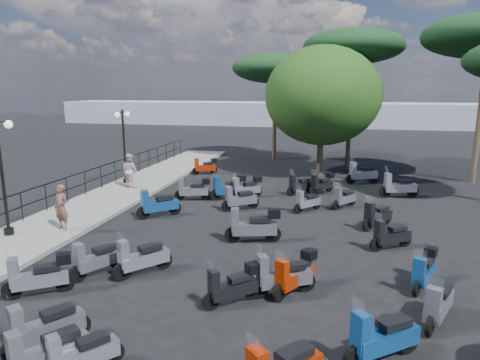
% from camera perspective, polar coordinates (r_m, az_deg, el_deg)
% --- Properties ---
extents(ground, '(120.00, 120.00, 0.00)m').
position_cam_1_polar(ground, '(14.89, -1.24, -7.39)').
color(ground, black).
rests_on(ground, ground).
extents(sidewalk, '(3.00, 30.00, 0.15)m').
position_cam_1_polar(sidewalk, '(19.97, -17.43, -2.61)').
color(sidewalk, '#5F5D5A').
rests_on(sidewalk, ground).
extents(railing, '(0.04, 26.04, 1.10)m').
position_cam_1_polar(railing, '(20.31, -21.03, -0.24)').
color(railing, black).
rests_on(railing, sidewalk).
extents(lamp_post_1, '(0.44, 1.14, 3.91)m').
position_cam_1_polar(lamp_post_1, '(15.97, -29.20, 1.22)').
color(lamp_post_1, black).
rests_on(lamp_post_1, sidewalk).
extents(lamp_post_2, '(0.36, 1.10, 3.76)m').
position_cam_1_polar(lamp_post_2, '(22.75, -15.22, 4.99)').
color(lamp_post_2, black).
rests_on(lamp_post_2, sidewalk).
extents(woman, '(0.66, 0.51, 1.60)m').
position_cam_1_polar(woman, '(16.02, -22.73, -3.39)').
color(woman, brown).
rests_on(woman, sidewalk).
extents(pedestrian_far, '(0.97, 0.86, 1.68)m').
position_cam_1_polar(pedestrian_far, '(21.80, -14.48, 1.25)').
color(pedestrian_far, '#C7A9AA').
rests_on(pedestrian_far, sidewalk).
extents(scooter_1, '(1.43, 1.10, 1.32)m').
position_cam_1_polar(scooter_1, '(11.76, -25.23, -11.51)').
color(scooter_1, black).
rests_on(scooter_1, ground).
extents(scooter_2, '(0.94, 1.50, 1.32)m').
position_cam_1_polar(scooter_2, '(12.35, -18.62, -10.02)').
color(scooter_2, black).
rests_on(scooter_2, ground).
extents(scooter_3, '(1.41, 1.32, 1.45)m').
position_cam_1_polar(scooter_3, '(17.07, -10.88, -3.26)').
color(scooter_3, black).
rests_on(scooter_3, ground).
extents(scooter_4, '(1.52, 1.19, 1.41)m').
position_cam_1_polar(scooter_4, '(19.48, -1.54, -1.03)').
color(scooter_4, black).
rests_on(scooter_4, ground).
extents(scooter_5, '(1.37, 0.94, 1.22)m').
position_cam_1_polar(scooter_5, '(25.13, -4.69, 1.79)').
color(scooter_5, black).
rests_on(scooter_5, ground).
extents(scooter_6, '(1.01, 1.22, 1.19)m').
position_cam_1_polar(scooter_6, '(8.56, -20.45, -21.05)').
color(scooter_6, black).
rests_on(scooter_6, ground).
extents(scooter_7, '(1.08, 1.43, 1.34)m').
position_cam_1_polar(scooter_7, '(9.52, -24.59, -17.43)').
color(scooter_7, black).
rests_on(scooter_7, ground).
extents(scooter_8, '(1.18, 1.42, 1.39)m').
position_cam_1_polar(scooter_8, '(12.04, -13.01, -10.15)').
color(scooter_8, black).
rests_on(scooter_8, ground).
extents(scooter_9, '(1.41, 1.08, 1.33)m').
position_cam_1_polar(scooter_9, '(17.73, -0.07, -2.59)').
color(scooter_9, black).
rests_on(scooter_9, ground).
extents(scooter_10, '(1.60, 0.77, 1.32)m').
position_cam_1_polar(scooter_10, '(19.39, -6.26, -1.27)').
color(scooter_10, black).
rests_on(scooter_10, ground).
extents(scooter_11, '(1.35, 1.16, 1.30)m').
position_cam_1_polar(scooter_11, '(19.57, 0.84, -1.09)').
color(scooter_11, black).
rests_on(scooter_11, ground).
extents(scooter_13, '(1.22, 1.13, 1.21)m').
position_cam_1_polar(scooter_13, '(10.29, -0.97, -13.97)').
color(scooter_13, black).
rests_on(scooter_13, ground).
extents(scooter_14, '(0.98, 1.44, 1.28)m').
position_cam_1_polar(scooter_14, '(10.89, 7.35, -12.40)').
color(scooter_14, black).
rests_on(scooter_14, ground).
extents(scooter_15, '(1.83, 0.82, 1.49)m').
position_cam_1_polar(scooter_15, '(14.07, 1.81, -6.15)').
color(scooter_15, black).
rests_on(scooter_15, ground).
extents(scooter_16, '(1.18, 1.21, 1.27)m').
position_cam_1_polar(scooter_16, '(20.55, 8.01, -0.70)').
color(scooter_16, black).
rests_on(scooter_16, ground).
extents(scooter_17, '(1.13, 1.31, 1.25)m').
position_cam_1_polar(scooter_17, '(20.84, 10.84, -0.53)').
color(scooter_17, black).
rests_on(scooter_17, ground).
extents(scooter_19, '(1.47, 1.19, 1.41)m').
position_cam_1_polar(scooter_19, '(8.77, 18.36, -19.40)').
color(scooter_19, black).
rests_on(scooter_19, ground).
extents(scooter_20, '(1.55, 1.00, 1.38)m').
position_cam_1_polar(scooter_20, '(10.75, 5.55, -12.71)').
color(scooter_20, black).
rests_on(scooter_20, ground).
extents(scooter_21, '(1.09, 1.23, 1.19)m').
position_cam_1_polar(scooter_21, '(17.79, 9.08, -2.74)').
color(scooter_21, black).
rests_on(scooter_21, ground).
extents(scooter_22, '(0.99, 1.27, 1.21)m').
position_cam_1_polar(scooter_22, '(18.58, 13.69, -2.39)').
color(scooter_22, black).
rests_on(scooter_22, ground).
extents(scooter_23, '(1.76, 0.98, 1.50)m').
position_cam_1_polar(scooter_23, '(23.46, 15.96, 0.75)').
color(scooter_23, black).
rests_on(scooter_23, ground).
extents(scooter_25, '(0.86, 1.54, 1.31)m').
position_cam_1_polar(scooter_25, '(10.41, 24.89, -14.87)').
color(scooter_25, black).
rests_on(scooter_25, ground).
extents(scooter_26, '(0.82, 1.43, 1.21)m').
position_cam_1_polar(scooter_26, '(12.00, 23.32, -11.07)').
color(scooter_26, black).
rests_on(scooter_26, ground).
extents(scooter_27, '(1.36, 1.00, 1.26)m').
position_cam_1_polar(scooter_27, '(14.34, 19.42, -7.04)').
color(scooter_27, black).
rests_on(scooter_27, ground).
extents(scooter_28, '(1.11, 1.35, 1.31)m').
position_cam_1_polar(scooter_28, '(16.27, 17.78, -4.59)').
color(scooter_28, black).
rests_on(scooter_28, ground).
extents(scooter_29, '(1.81, 0.80, 1.47)m').
position_cam_1_polar(scooter_29, '(21.06, 20.36, -0.84)').
color(scooter_29, black).
rests_on(scooter_29, ground).
extents(scooter_30, '(1.08, 1.43, 1.34)m').
position_cam_1_polar(scooter_30, '(8.70, -24.38, -20.38)').
color(scooter_30, black).
rests_on(scooter_30, ground).
extents(broadleaf_tree, '(6.53, 6.53, 7.32)m').
position_cam_1_polar(broadleaf_tree, '(24.84, 10.94, 10.98)').
color(broadleaf_tree, '#38281E').
rests_on(broadleaf_tree, ground).
extents(pine_0, '(5.97, 5.97, 8.42)m').
position_cam_1_polar(pine_0, '(27.23, 14.89, 16.79)').
color(pine_0, '#38281E').
rests_on(pine_0, ground).
extents(pine_2, '(5.92, 5.92, 7.32)m').
position_cam_1_polar(pine_2, '(30.14, 4.74, 14.61)').
color(pine_2, '#38281E').
rests_on(pine_2, ground).
extents(distant_hills, '(70.00, 8.00, 3.00)m').
position_cam_1_polar(distant_hills, '(58.80, 9.74, 8.66)').
color(distant_hills, gray).
rests_on(distant_hills, ground).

